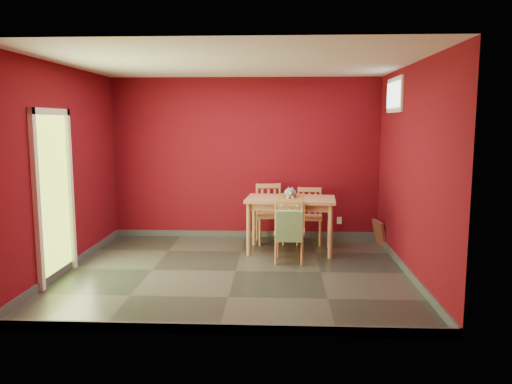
{
  "coord_description": "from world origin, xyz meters",
  "views": [
    {
      "loc": [
        0.57,
        -6.4,
        1.97
      ],
      "look_at": [
        0.25,
        0.45,
        1.0
      ],
      "focal_mm": 35.0,
      "sensor_mm": 36.0,
      "label": 1
    }
  ],
  "objects_px": {
    "dining_table": "(291,205)",
    "chair_far_right": "(309,215)",
    "chair_far_left": "(270,213)",
    "tote_bag": "(289,226)",
    "picture_frame": "(379,233)",
    "cat": "(290,191)",
    "chair_near": "(289,230)"
  },
  "relations": [
    {
      "from": "dining_table",
      "to": "tote_bag",
      "type": "distance_m",
      "value": 0.83
    },
    {
      "from": "cat",
      "to": "picture_frame",
      "type": "distance_m",
      "value": 1.69
    },
    {
      "from": "dining_table",
      "to": "cat",
      "type": "distance_m",
      "value": 0.2
    },
    {
      "from": "dining_table",
      "to": "chair_far_left",
      "type": "relative_size",
      "value": 1.45
    },
    {
      "from": "cat",
      "to": "tote_bag",
      "type": "bearing_deg",
      "value": -98.5
    },
    {
      "from": "chair_far_left",
      "to": "picture_frame",
      "type": "xyz_separation_m",
      "value": [
        1.77,
        -0.12,
        -0.29
      ]
    },
    {
      "from": "cat",
      "to": "chair_far_right",
      "type": "bearing_deg",
      "value": 52.57
    },
    {
      "from": "cat",
      "to": "picture_frame",
      "type": "xyz_separation_m",
      "value": [
        1.45,
        0.46,
        -0.73
      ]
    },
    {
      "from": "cat",
      "to": "picture_frame",
      "type": "bearing_deg",
      "value": 10.71
    },
    {
      "from": "chair_near",
      "to": "cat",
      "type": "height_order",
      "value": "cat"
    },
    {
      "from": "picture_frame",
      "to": "chair_far_left",
      "type": "bearing_deg",
      "value": 176.25
    },
    {
      "from": "chair_far_right",
      "to": "picture_frame",
      "type": "xyz_separation_m",
      "value": [
        1.13,
        -0.09,
        -0.26
      ]
    },
    {
      "from": "tote_bag",
      "to": "picture_frame",
      "type": "distance_m",
      "value": 2.0
    },
    {
      "from": "dining_table",
      "to": "chair_far_right",
      "type": "bearing_deg",
      "value": 61.15
    },
    {
      "from": "dining_table",
      "to": "picture_frame",
      "type": "distance_m",
      "value": 1.61
    },
    {
      "from": "chair_far_left",
      "to": "picture_frame",
      "type": "bearing_deg",
      "value": -3.75
    },
    {
      "from": "chair_far_left",
      "to": "chair_near",
      "type": "height_order",
      "value": "chair_far_left"
    },
    {
      "from": "tote_bag",
      "to": "cat",
      "type": "height_order",
      "value": "cat"
    },
    {
      "from": "tote_bag",
      "to": "picture_frame",
      "type": "xyz_separation_m",
      "value": [
        1.48,
        1.3,
        -0.37
      ]
    },
    {
      "from": "chair_far_left",
      "to": "tote_bag",
      "type": "bearing_deg",
      "value": -78.26
    },
    {
      "from": "dining_table",
      "to": "cat",
      "type": "bearing_deg",
      "value": 105.39
    },
    {
      "from": "chair_far_left",
      "to": "dining_table",
      "type": "bearing_deg",
      "value": -61.36
    },
    {
      "from": "chair_near",
      "to": "picture_frame",
      "type": "bearing_deg",
      "value": 36.37
    },
    {
      "from": "chair_near",
      "to": "cat",
      "type": "bearing_deg",
      "value": 88.43
    },
    {
      "from": "chair_far_right",
      "to": "chair_near",
      "type": "xyz_separation_m",
      "value": [
        -0.34,
        -1.18,
        0.0
      ]
    },
    {
      "from": "chair_far_left",
      "to": "picture_frame",
      "type": "distance_m",
      "value": 1.8
    },
    {
      "from": "chair_far_right",
      "to": "picture_frame",
      "type": "distance_m",
      "value": 1.16
    },
    {
      "from": "chair_far_right",
      "to": "tote_bag",
      "type": "xyz_separation_m",
      "value": [
        -0.35,
        -1.39,
        0.11
      ]
    },
    {
      "from": "dining_table",
      "to": "tote_bag",
      "type": "relative_size",
      "value": 2.81
    },
    {
      "from": "cat",
      "to": "chair_far_left",
      "type": "bearing_deg",
      "value": 112.51
    },
    {
      "from": "chair_far_left",
      "to": "chair_far_right",
      "type": "relative_size",
      "value": 1.06
    },
    {
      "from": "chair_near",
      "to": "cat",
      "type": "relative_size",
      "value": 2.29
    }
  ]
}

